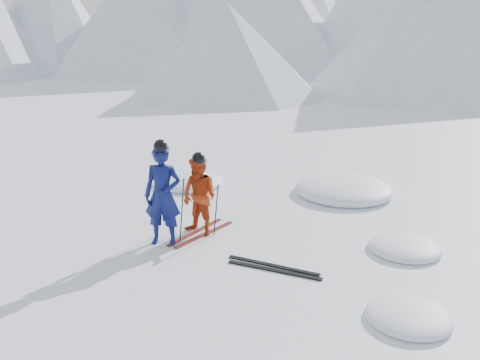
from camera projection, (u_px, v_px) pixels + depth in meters
The scene contains 12 objects.
ground at pixel (310, 261), 9.10m from camera, with size 160.00×160.00×0.00m, color white.
skier_blue at pixel (163, 196), 9.59m from camera, with size 0.71×0.47×1.95m, color #0D144E.
skier_red at pixel (199, 197), 10.09m from camera, with size 0.78×0.60×1.60m, color #BA350E.
pole_blue_left at pixel (157, 207), 9.96m from camera, with size 0.02×0.02×1.30m, color black.
pole_blue_right at pixel (182, 210), 9.76m from camera, with size 0.02×0.02×1.30m, color black.
pole_red_left at pixel (195, 203), 10.52m from camera, with size 0.02×0.02×1.06m, color black.
pole_red_right at pixel (216, 210), 10.13m from camera, with size 0.02×0.02×1.06m, color black.
ski_worn_left at pixel (195, 232), 10.37m from camera, with size 0.09×1.70×0.03m, color black.
ski_worn_right at pixel (205, 234), 10.25m from camera, with size 0.09×1.70×0.03m, color black.
ski_loose_a at pixel (273, 266), 8.90m from camera, with size 0.09×1.70×0.03m, color black.
ski_loose_b at pixel (274, 270), 8.73m from camera, with size 0.09×1.70×0.03m, color black.
snow_lumps at pixel (312, 201), 12.25m from camera, with size 8.22×6.82×0.54m.
Camera 1 is at (3.44, -7.66, 4.00)m, focal length 38.00 mm.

